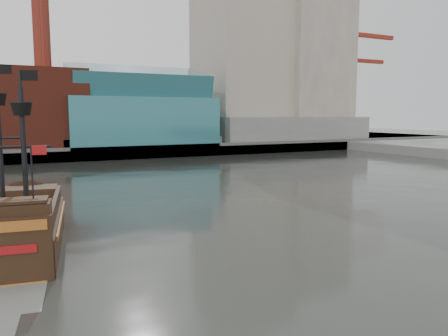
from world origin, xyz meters
TOP-DOWN VIEW (x-y plane):
  - ground at (0.00, 0.00)m, footprint 400.00×400.00m
  - promenade_far at (0.00, 92.00)m, footprint 220.00×60.00m
  - seawall at (0.00, 62.50)m, footprint 220.00×1.00m
  - skyline at (5.21, 84.56)m, footprint 149.00×45.00m
  - crane_a at (78.63, 82.00)m, footprint 22.50×4.00m
  - crane_b at (88.23, 92.00)m, footprint 19.10×4.00m
  - pirate_ship at (-14.98, 9.24)m, footprint 7.36×17.35m

SIDE VIEW (x-z plane):
  - ground at x=0.00m, z-range 0.00..0.00m
  - promenade_far at x=0.00m, z-range 0.00..2.00m
  - pirate_ship at x=-14.98m, z-range -5.15..7.43m
  - seawall at x=0.00m, z-range 0.00..2.60m
  - crane_b at x=88.23m, z-range 2.45..28.70m
  - crane_a at x=78.63m, z-range 2.99..35.24m
  - skyline at x=5.21m, z-range -6.45..55.55m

